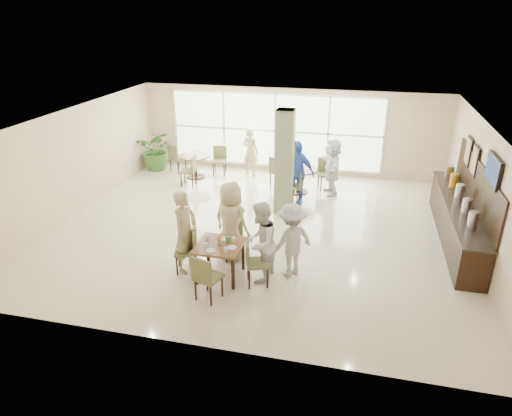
% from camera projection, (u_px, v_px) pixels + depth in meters
% --- Properties ---
extents(ground, '(10.00, 10.00, 0.00)m').
position_uv_depth(ground, '(259.00, 229.00, 11.55)').
color(ground, beige).
rests_on(ground, ground).
extents(room_shell, '(10.00, 10.00, 10.00)m').
position_uv_depth(room_shell, '(259.00, 164.00, 10.87)').
color(room_shell, white).
rests_on(room_shell, ground).
extents(window_bank, '(7.00, 0.04, 7.00)m').
position_uv_depth(window_bank, '(275.00, 131.00, 15.07)').
color(window_bank, silver).
rests_on(window_bank, ground).
extents(column, '(0.45, 0.45, 2.80)m').
position_uv_depth(column, '(284.00, 163.00, 11.97)').
color(column, '#666A4A').
rests_on(column, ground).
extents(main_table, '(0.93, 0.93, 0.75)m').
position_uv_depth(main_table, '(220.00, 249.00, 9.22)').
color(main_table, brown).
rests_on(main_table, ground).
extents(round_table_left, '(1.01, 1.01, 0.75)m').
position_uv_depth(round_table_left, '(195.00, 161.00, 14.85)').
color(round_table_left, brown).
rests_on(round_table_left, ground).
extents(round_table_right, '(1.11, 1.11, 0.75)m').
position_uv_depth(round_table_right, '(299.00, 174.00, 13.62)').
color(round_table_right, brown).
rests_on(round_table_right, ground).
extents(chairs_main_table, '(2.14, 2.17, 0.95)m').
position_uv_depth(chairs_main_table, '(221.00, 257.00, 9.29)').
color(chairs_main_table, brown).
rests_on(chairs_main_table, ground).
extents(chairs_table_left, '(2.05, 1.78, 0.95)m').
position_uv_depth(chairs_table_left, '(195.00, 163.00, 14.92)').
color(chairs_table_left, brown).
rests_on(chairs_table_left, ground).
extents(chairs_table_right, '(2.04, 1.75, 0.95)m').
position_uv_depth(chairs_table_right, '(300.00, 177.00, 13.68)').
color(chairs_table_right, brown).
rests_on(chairs_table_right, ground).
extents(tabletop_clutter, '(0.73, 0.74, 0.21)m').
position_uv_depth(tabletop_clutter, '(220.00, 242.00, 9.14)').
color(tabletop_clutter, white).
rests_on(tabletop_clutter, main_table).
extents(buffet_counter, '(0.64, 4.70, 1.95)m').
position_uv_depth(buffet_counter, '(457.00, 219.00, 10.79)').
color(buffet_counter, black).
rests_on(buffet_counter, ground).
extents(wall_tv, '(0.06, 1.00, 0.58)m').
position_uv_depth(wall_tv, '(493.00, 170.00, 9.11)').
color(wall_tv, black).
rests_on(wall_tv, ground).
extents(framed_art_a, '(0.05, 0.55, 0.70)m').
position_uv_depth(framed_art_a, '(475.00, 161.00, 10.65)').
color(framed_art_a, black).
rests_on(framed_art_a, ground).
extents(framed_art_b, '(0.05, 0.55, 0.70)m').
position_uv_depth(framed_art_b, '(469.00, 151.00, 11.37)').
color(framed_art_b, black).
rests_on(framed_art_b, ground).
extents(potted_plant, '(1.40, 1.40, 1.40)m').
position_uv_depth(potted_plant, '(157.00, 150.00, 15.54)').
color(potted_plant, '#396B2A').
rests_on(potted_plant, ground).
extents(teen_left, '(0.56, 0.73, 1.79)m').
position_uv_depth(teen_left, '(185.00, 232.00, 9.39)').
color(teen_left, tan).
rests_on(teen_left, ground).
extents(teen_far, '(0.99, 0.76, 1.78)m').
position_uv_depth(teen_far, '(231.00, 221.00, 9.87)').
color(teen_far, tan).
rests_on(teen_far, ground).
extents(teen_right, '(0.72, 0.88, 1.69)m').
position_uv_depth(teen_right, '(260.00, 242.00, 9.08)').
color(teen_right, white).
rests_on(teen_right, ground).
extents(teen_standing, '(1.13, 1.15, 1.59)m').
position_uv_depth(teen_standing, '(291.00, 240.00, 9.26)').
color(teen_standing, '#B5B5B8').
rests_on(teen_standing, ground).
extents(adult_a, '(1.18, 0.84, 1.82)m').
position_uv_depth(adult_a, '(296.00, 172.00, 12.76)').
color(adult_a, '#4362C9').
rests_on(adult_a, ground).
extents(adult_b, '(1.13, 1.70, 1.69)m').
position_uv_depth(adult_b, '(332.00, 167.00, 13.41)').
color(adult_b, white).
rests_on(adult_b, ground).
extents(adult_standing, '(0.68, 0.55, 1.60)m').
position_uv_depth(adult_standing, '(250.00, 152.00, 14.94)').
color(adult_standing, tan).
rests_on(adult_standing, ground).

